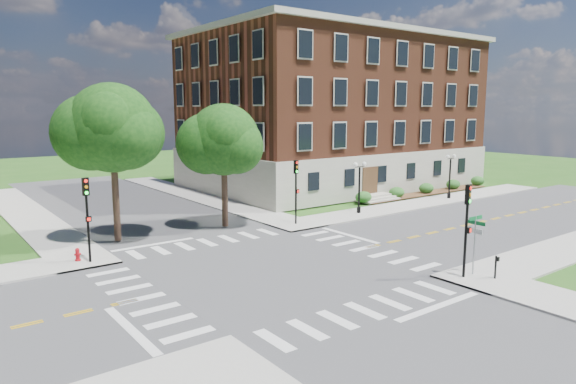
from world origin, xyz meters
TOP-DOWN VIEW (x-y plane):
  - ground at (0.00, 0.00)m, footprint 160.00×160.00m
  - road_ew at (0.00, 0.00)m, footprint 90.00×12.00m
  - road_ns at (0.00, 0.00)m, footprint 12.00×90.00m
  - sidewalk_ne at (15.38, 15.38)m, footprint 34.00×34.00m
  - crosswalk_east at (7.20, 0.00)m, footprint 2.20×10.20m
  - stop_bar_east at (8.80, 3.00)m, footprint 0.40×5.50m
  - main_building at (24.00, 21.99)m, footprint 30.60×22.40m
  - shrub_row at (27.00, 10.80)m, footprint 18.00×2.00m
  - tree_c at (-4.60, 10.87)m, footprint 5.70×5.70m
  - tree_d at (3.14, 10.26)m, footprint 5.16×5.16m
  - traffic_signal_se at (7.11, -7.25)m, footprint 0.37×0.43m
  - traffic_signal_ne at (7.78, 7.71)m, footprint 0.37×0.42m
  - traffic_signal_nw at (-7.49, 6.98)m, footprint 0.36×0.41m
  - twin_lamp_west at (14.50, 7.87)m, footprint 1.36×0.36m
  - twin_lamp_east at (26.49, 7.70)m, footprint 1.36×0.36m
  - street_sign_pole at (7.90, -7.25)m, footprint 1.10×1.10m
  - push_button_post at (8.16, -8.37)m, footprint 0.14×0.21m
  - fire_hydrant at (-8.00, 7.62)m, footprint 0.35×0.35m

SIDE VIEW (x-z plane):
  - ground at x=0.00m, z-range 0.00..0.00m
  - crosswalk_east at x=7.20m, z-range -0.01..0.01m
  - stop_bar_east at x=8.80m, z-range 0.00..0.00m
  - shrub_row at x=27.00m, z-range -0.65..0.65m
  - road_ew at x=0.00m, z-range 0.00..0.01m
  - road_ns at x=0.00m, z-range 0.00..0.01m
  - sidewalk_ne at x=15.38m, z-range 0.00..0.12m
  - fire_hydrant at x=-8.00m, z-range 0.09..0.84m
  - push_button_post at x=8.16m, z-range 0.20..1.40m
  - street_sign_pole at x=7.90m, z-range 0.76..3.86m
  - twin_lamp_west at x=14.50m, z-range 0.41..4.64m
  - twin_lamp_east at x=26.49m, z-range 0.41..4.64m
  - traffic_signal_se at x=7.11m, z-range 0.79..5.59m
  - traffic_signal_ne at x=7.78m, z-range 0.79..5.59m
  - traffic_signal_nw at x=-7.49m, z-range 0.79..5.59m
  - tree_d at x=3.14m, z-range 1.99..10.93m
  - tree_c at x=-4.60m, z-range 2.35..12.55m
  - main_building at x=24.00m, z-range 0.09..16.59m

